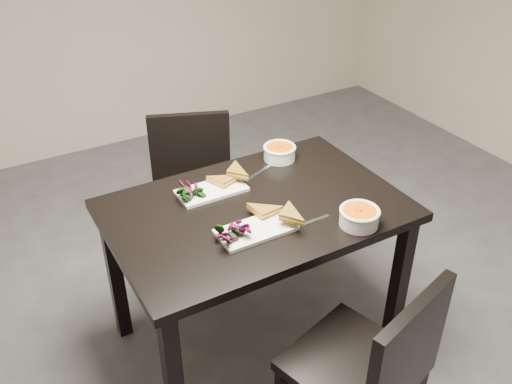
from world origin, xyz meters
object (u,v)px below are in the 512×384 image
chair_far (193,187)px  soup_bowl_near (359,216)px  chair_near (373,366)px  soup_bowl_far (280,152)px  plate_near (256,230)px  plate_far (212,191)px  table (256,226)px

chair_far → soup_bowl_near: 1.06m
chair_near → soup_bowl_near: chair_near is taller
chair_near → soup_bowl_far: 1.09m
chair_near → plate_near: size_ratio=2.80×
plate_far → soup_bowl_far: bearing=14.4°
table → plate_near: 0.20m
soup_bowl_far → chair_far: bearing=128.3°
table → soup_bowl_far: 0.44m
table → chair_near: bearing=-85.6°
chair_near → soup_bowl_far: size_ratio=5.51×
plate_near → plate_far: (-0.02, 0.34, -0.00)m
table → soup_bowl_near: 0.44m
chair_far → soup_bowl_far: bearing=-30.4°
chair_near → plate_far: chair_near is taller
chair_near → soup_bowl_far: bearing=60.4°
table → chair_near: size_ratio=1.41×
chair_near → soup_bowl_far: chair_near is taller
table → chair_near: (0.05, -0.72, -0.17)m
plate_near → plate_far: bearing=94.0°
plate_far → soup_bowl_far: size_ratio=1.91×
soup_bowl_near → chair_far: bearing=106.2°
plate_near → plate_far: size_ratio=1.03×
table → plate_near: bearing=-119.7°
plate_near → soup_bowl_near: bearing=-23.2°
plate_near → plate_far: 0.34m
soup_bowl_far → soup_bowl_near: bearing=-90.9°
soup_bowl_near → soup_bowl_far: soup_bowl_near is taller
table → soup_bowl_near: bearing=-47.3°
plate_far → soup_bowl_far: (0.41, 0.10, 0.03)m
plate_near → soup_bowl_far: (0.38, 0.45, 0.03)m
chair_near → plate_near: 0.65m
plate_near → soup_bowl_near: size_ratio=1.90×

